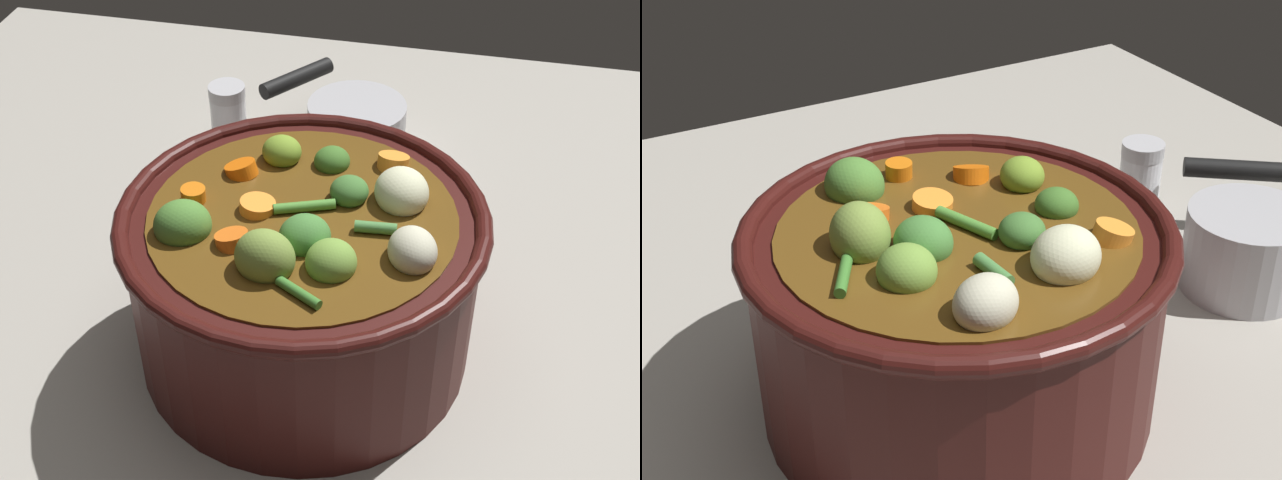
% 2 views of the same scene
% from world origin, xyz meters
% --- Properties ---
extents(ground_plane, '(1.10, 1.10, 0.00)m').
position_xyz_m(ground_plane, '(0.00, 0.00, 0.00)').
color(ground_plane, '#9E998E').
extents(cooking_pot, '(0.29, 0.29, 0.17)m').
position_xyz_m(cooking_pot, '(0.00, -0.00, 0.08)').
color(cooking_pot, '#38110F').
rests_on(cooking_pot, ground_plane).
extents(salt_shaker, '(0.04, 0.04, 0.07)m').
position_xyz_m(salt_shaker, '(-0.15, 0.28, 0.04)').
color(salt_shaker, silver).
rests_on(salt_shaker, ground_plane).
extents(small_saucepan, '(0.17, 0.15, 0.07)m').
position_xyz_m(small_saucepan, '(-0.01, 0.28, 0.04)').
color(small_saucepan, '#ADADB2').
rests_on(small_saucepan, ground_plane).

